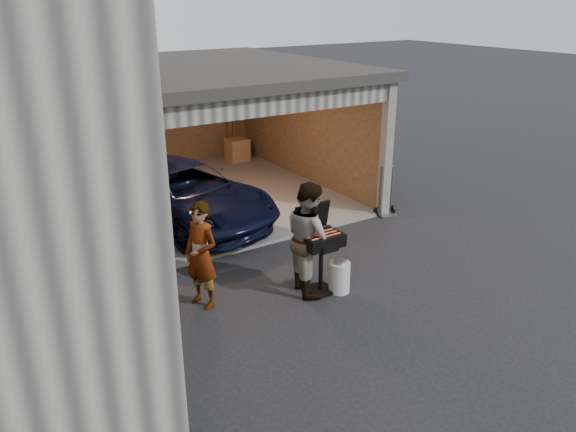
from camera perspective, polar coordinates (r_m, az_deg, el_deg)
name	(u,v)px	position (r m, az deg, el deg)	size (l,w,h in m)	color
ground	(336,364)	(7.14, 4.94, -14.78)	(80.00, 80.00, 0.00)	black
garage	(173,115)	(12.33, -11.59, 10.07)	(6.80, 6.30, 2.90)	#605E59
minivan	(182,197)	(11.07, -10.69, 1.94)	(1.94, 4.20, 1.17)	black
woman	(201,255)	(8.04, -8.81, -3.97)	(0.58, 0.38, 1.58)	#A0ACCA
man	(310,238)	(8.35, 2.20, -2.22)	(0.84, 0.65, 1.72)	#3E2C18
bbq_grill	(320,242)	(8.32, 3.28, -2.70)	(0.61, 0.54, 1.36)	black
propane_tank	(339,277)	(8.58, 5.24, -6.20)	(0.32, 0.32, 0.48)	silver
plywood_panel	(107,332)	(7.08, -17.91, -11.15)	(0.04, 0.93, 1.04)	#513F1B
hand_truck	(386,206)	(11.66, 9.92, 1.00)	(0.45, 0.37, 1.04)	slate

